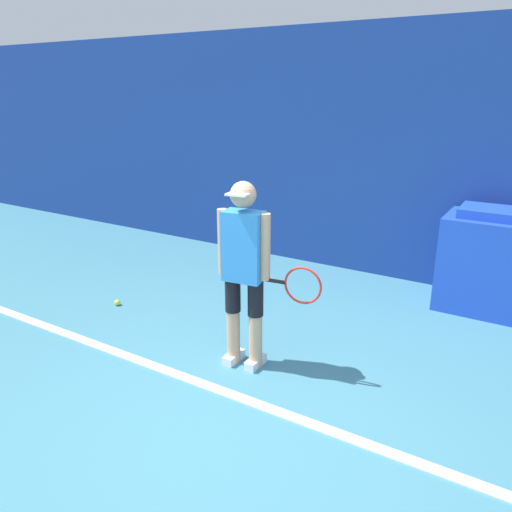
# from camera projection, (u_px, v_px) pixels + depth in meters

# --- Properties ---
(ground_plane) EXTENTS (24.00, 24.00, 0.00)m
(ground_plane) POSITION_uv_depth(u_px,v_px,m) (232.00, 421.00, 3.78)
(ground_plane) COLOR teal
(back_wall) EXTENTS (24.00, 0.10, 3.17)m
(back_wall) POSITION_uv_depth(u_px,v_px,m) (395.00, 156.00, 6.25)
(back_wall) COLOR navy
(back_wall) RESTS_ON ground_plane
(court_baseline) EXTENTS (21.60, 0.10, 0.01)m
(court_baseline) POSITION_uv_depth(u_px,v_px,m) (251.00, 402.00, 4.00)
(court_baseline) COLOR white
(court_baseline) RESTS_ON ground_plane
(tennis_player) EXTENTS (0.93, 0.30, 1.68)m
(tennis_player) POSITION_uv_depth(u_px,v_px,m) (245.00, 268.00, 4.26)
(tennis_player) COLOR tan
(tennis_player) RESTS_ON ground_plane
(tennis_ball) EXTENTS (0.07, 0.07, 0.07)m
(tennis_ball) POSITION_uv_depth(u_px,v_px,m) (117.00, 303.00, 5.78)
(tennis_ball) COLOR #D1E533
(tennis_ball) RESTS_ON ground_plane
(covered_chair) EXTENTS (0.88, 0.74, 1.17)m
(covered_chair) POSITION_uv_depth(u_px,v_px,m) (483.00, 261.00, 5.58)
(covered_chair) COLOR blue
(covered_chair) RESTS_ON ground_plane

